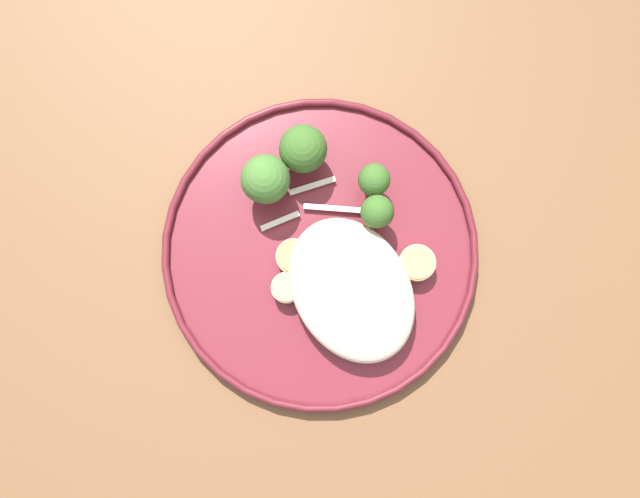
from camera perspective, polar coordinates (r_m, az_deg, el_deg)
name	(u,v)px	position (r m, az deg, el deg)	size (l,w,h in m)	color
ground	(340,314)	(1.37, 1.68, -5.43)	(6.00, 6.00, 0.00)	#47423D
wooden_dining_table	(358,277)	(0.71, 3.22, -2.38)	(1.40, 1.00, 0.74)	brown
dinner_plate	(320,251)	(0.63, 0.00, -0.16)	(0.29, 0.29, 0.02)	maroon
noodle_bed	(352,290)	(0.60, 2.66, -3.41)	(0.14, 0.10, 0.04)	beige
seared_scallop_large_seared	(362,330)	(0.61, 3.50, -6.80)	(0.03, 0.03, 0.02)	#DBB77A
seared_scallop_rear_pale	(287,288)	(0.61, -2.81, -3.27)	(0.03, 0.03, 0.02)	beige
seared_scallop_right_edge	(417,263)	(0.62, 8.09, -1.19)	(0.03, 0.03, 0.02)	#E5C689
seared_scallop_half_hidden	(351,281)	(0.61, 2.60, -2.67)	(0.03, 0.03, 0.01)	#E5C689
seared_scallop_tilted_round	(294,257)	(0.61, -2.19, -0.68)	(0.03, 0.03, 0.02)	#DBB77A
broccoli_floret_center_pile	(377,212)	(0.60, 4.77, 3.10)	(0.03, 0.03, 0.05)	#7A994C
broccoli_floret_left_leaning	(374,181)	(0.61, 4.52, 5.71)	(0.03, 0.03, 0.05)	#7A994C
broccoli_floret_rear_charred	(265,180)	(0.60, -4.58, 5.80)	(0.04, 0.04, 0.06)	#7A994C
broccoli_floret_near_rim	(304,149)	(0.61, -1.35, 8.37)	(0.04, 0.04, 0.06)	#89A356
onion_sliver_pale_crescent	(330,209)	(0.63, 0.88, 3.35)	(0.05, 0.01, 0.00)	silver
onion_sliver_curled_piece	(280,221)	(0.63, -3.36, 2.35)	(0.04, 0.01, 0.00)	silver
onion_sliver_short_strip	(312,186)	(0.63, -0.64, 5.30)	(0.04, 0.01, 0.00)	silver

